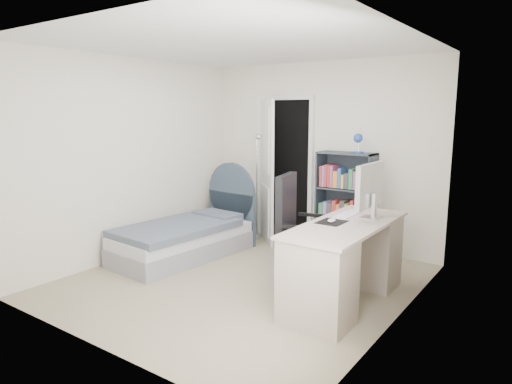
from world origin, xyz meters
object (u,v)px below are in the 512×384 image
Objects in this scene: floor_lamp at (258,196)px; desk at (346,259)px; office_chair at (299,226)px; nightstand at (230,204)px; bookcase at (346,207)px; bed at (188,236)px.

floor_lamp is 0.93× the size of desk.
office_chair is (1.45, -1.31, 0.03)m from floor_lamp.
nightstand is 0.39× the size of desk.
floor_lamp is 1.34m from bookcase.
floor_lamp reaches higher than bed.
bookcase is 0.96× the size of desk.
nightstand is 0.54× the size of office_chair.
nightstand is 0.41× the size of bookcase.
bed is at bearing -101.38° from floor_lamp.
floor_lamp reaches higher than nightstand.
floor_lamp is 0.97× the size of bookcase.
floor_lamp is at bearing 137.85° from office_chair.
bookcase reaches higher than office_chair.
office_chair is (1.69, -0.09, 0.40)m from bed.
desk is at bearing -65.34° from bookcase.
floor_lamp is at bearing -4.22° from nightstand.
bed is 1.74m from office_chair.
desk is at bearing -8.78° from office_chair.
office_chair is (0.11, -1.41, 0.05)m from bookcase.
floor_lamp is 1.95m from office_chair.
bed is 1.22× the size of bookcase.
desk reaches higher than bed.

